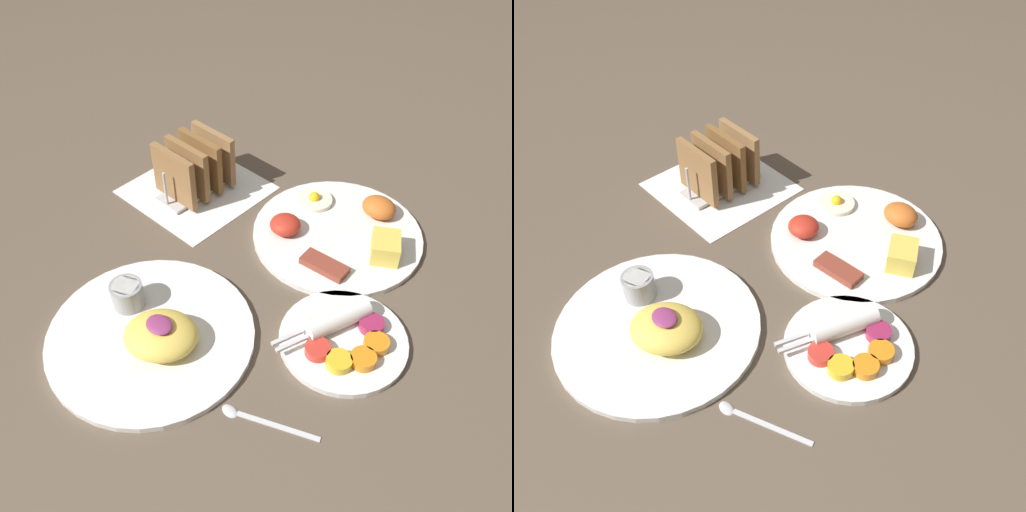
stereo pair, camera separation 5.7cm
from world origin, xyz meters
The scene contains 7 objects.
ground_plane centered at (0.00, 0.00, 0.00)m, with size 3.00×3.00×0.00m, color brown.
napkin_flat centered at (-0.24, 0.09, 0.00)m, with size 0.22×0.22×0.00m.
plate_breakfast centered at (0.03, 0.16, 0.01)m, with size 0.28×0.28×0.05m.
plate_condiments centered at (0.17, -0.01, 0.01)m, with size 0.18×0.18×0.04m.
plate_foreground centered at (-0.03, -0.19, 0.01)m, with size 0.30×0.30×0.06m.
toast_rack centered at (-0.24, 0.09, 0.05)m, with size 0.10×0.15×0.10m.
teaspoon centered at (0.16, -0.18, 0.00)m, with size 0.12×0.06×0.01m.
Camera 2 is at (0.45, -0.41, 0.66)m, focal length 40.00 mm.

